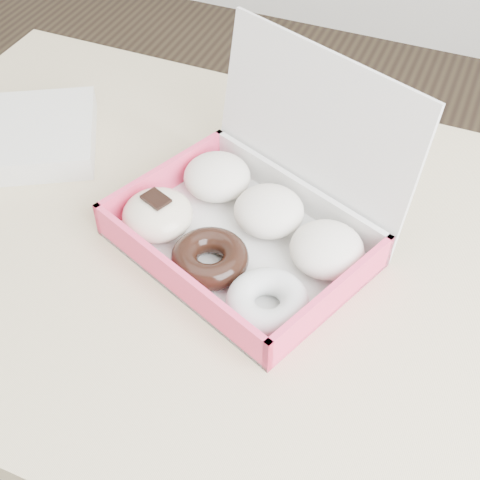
% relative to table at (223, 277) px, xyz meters
% --- Properties ---
extents(ground, '(4.00, 4.00, 0.00)m').
position_rel_table_xyz_m(ground, '(0.00, 0.00, -0.67)').
color(ground, black).
rests_on(ground, ground).
extents(table, '(1.20, 0.80, 0.75)m').
position_rel_table_xyz_m(table, '(0.00, 0.00, 0.00)').
color(table, tan).
rests_on(table, ground).
extents(donut_box, '(0.42, 0.39, 0.24)m').
position_rel_table_xyz_m(donut_box, '(0.03, 0.02, 0.12)').
color(donut_box, silver).
rests_on(donut_box, table).
extents(newspapers, '(0.32, 0.30, 0.04)m').
position_rel_table_xyz_m(newspapers, '(-0.40, 0.07, 0.10)').
color(newspapers, white).
rests_on(newspapers, table).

